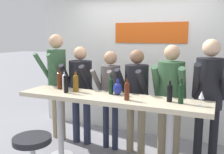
# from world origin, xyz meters

# --- Properties ---
(back_wall) EXTENTS (4.22, 0.12, 2.76)m
(back_wall) POSITION_xyz_m (0.00, 1.45, 1.38)
(back_wall) COLOR silver
(back_wall) RESTS_ON ground_plane
(tasting_table) EXTENTS (2.62, 0.55, 1.02)m
(tasting_table) POSITION_xyz_m (-0.00, 0.00, 0.87)
(tasting_table) COLOR beige
(tasting_table) RESTS_ON ground_plane
(bar_stool) EXTENTS (0.47, 0.47, 0.65)m
(bar_stool) POSITION_xyz_m (-0.65, -0.79, 0.44)
(bar_stool) COLOR #B2B2B7
(bar_stool) RESTS_ON ground_plane
(person_far_left) EXTENTS (0.42, 0.57, 1.85)m
(person_far_left) POSITION_xyz_m (-1.25, 0.56, 1.17)
(person_far_left) COLOR gray
(person_far_left) RESTS_ON ground_plane
(person_left) EXTENTS (0.47, 0.55, 1.65)m
(person_left) POSITION_xyz_m (-0.77, 0.55, 1.02)
(person_left) COLOR #23283D
(person_left) RESTS_ON ground_plane
(person_center_left) EXTENTS (0.40, 0.51, 1.59)m
(person_center_left) POSITION_xyz_m (-0.24, 0.55, 1.00)
(person_center_left) COLOR #23283D
(person_center_left) RESTS_ON ground_plane
(person_center) EXTENTS (0.47, 0.56, 1.63)m
(person_center) POSITION_xyz_m (0.19, 0.56, 1.01)
(person_center) COLOR gray
(person_center) RESTS_ON ground_plane
(person_center_right) EXTENTS (0.46, 0.55, 1.70)m
(person_center_right) POSITION_xyz_m (0.70, 0.59, 1.05)
(person_center_right) COLOR gray
(person_center_right) RESTS_ON ground_plane
(person_right) EXTENTS (0.47, 0.59, 1.79)m
(person_right) POSITION_xyz_m (1.21, 0.54, 1.11)
(person_right) COLOR black
(person_right) RESTS_ON ground_plane
(wine_bottle_0) EXTENTS (0.06, 0.06, 0.27)m
(wine_bottle_0) POSITION_xyz_m (-0.04, 0.13, 1.15)
(wine_bottle_0) COLOR black
(wine_bottle_0) RESTS_ON tasting_table
(wine_bottle_1) EXTENTS (0.07, 0.07, 0.28)m
(wine_bottle_1) POSITION_xyz_m (0.28, -0.09, 1.15)
(wine_bottle_1) COLOR #4C1E0F
(wine_bottle_1) RESTS_ON tasting_table
(wine_bottle_2) EXTENTS (0.07, 0.07, 0.26)m
(wine_bottle_2) POSITION_xyz_m (0.79, 0.05, 1.15)
(wine_bottle_2) COLOR black
(wine_bottle_2) RESTS_ON tasting_table
(wine_bottle_3) EXTENTS (0.08, 0.08, 0.29)m
(wine_bottle_3) POSITION_xyz_m (-0.76, 0.08, 1.16)
(wine_bottle_3) COLOR #B7BCC1
(wine_bottle_3) RESTS_ON tasting_table
(wine_bottle_4) EXTENTS (0.08, 0.08, 0.30)m
(wine_bottle_4) POSITION_xyz_m (-0.56, 0.06, 1.16)
(wine_bottle_4) COLOR brown
(wine_bottle_4) RESTS_ON tasting_table
(wine_bottle_5) EXTENTS (0.08, 0.08, 0.31)m
(wine_bottle_5) POSITION_xyz_m (-0.89, 0.13, 1.17)
(wine_bottle_5) COLOR #4C1E0F
(wine_bottle_5) RESTS_ON tasting_table
(wine_bottle_6) EXTENTS (0.06, 0.06, 0.30)m
(wine_bottle_6) POSITION_xyz_m (0.93, 0.02, 1.16)
(wine_bottle_6) COLOR black
(wine_bottle_6) RESTS_ON tasting_table
(wine_bottle_7) EXTENTS (0.06, 0.06, 0.33)m
(wine_bottle_7) POSITION_xyz_m (-0.65, -0.05, 1.17)
(wine_bottle_7) COLOR black
(wine_bottle_7) RESTS_ON tasting_table
(wine_glass_0) EXTENTS (0.07, 0.07, 0.18)m
(wine_glass_0) POSITION_xyz_m (1.16, -0.01, 1.15)
(wine_glass_0) COLOR silver
(wine_glass_0) RESTS_ON tasting_table
(decorative_vase) EXTENTS (0.13, 0.13, 0.22)m
(decorative_vase) POSITION_xyz_m (0.06, 0.13, 1.11)
(decorative_vase) COLOR navy
(decorative_vase) RESTS_ON tasting_table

